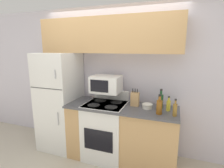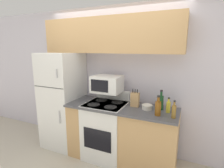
{
  "view_description": "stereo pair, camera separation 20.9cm",
  "coord_description": "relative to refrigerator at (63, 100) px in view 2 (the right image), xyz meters",
  "views": [
    {
      "loc": [
        1.08,
        -2.23,
        1.84
      ],
      "look_at": [
        0.17,
        0.27,
        1.29
      ],
      "focal_mm": 28.0,
      "sensor_mm": 36.0,
      "label": 1
    },
    {
      "loc": [
        1.27,
        -2.16,
        1.84
      ],
      "look_at": [
        0.17,
        0.27,
        1.29
      ],
      "focal_mm": 28.0,
      "sensor_mm": 36.0,
      "label": 2
    }
  ],
  "objects": [
    {
      "name": "ground_plane",
      "position": [
        0.87,
        -0.34,
        -0.88
      ],
      "size": [
        12.0,
        12.0,
        0.0
      ],
      "primitive_type": "plane",
      "color": "beige"
    },
    {
      "name": "wall_back",
      "position": [
        0.87,
        0.38,
        0.4
      ],
      "size": [
        8.0,
        0.05,
        2.55
      ],
      "color": "silver",
      "rests_on": "ground_plane"
    },
    {
      "name": "lower_cabinets",
      "position": [
        1.19,
        -0.04,
        -0.41
      ],
      "size": [
        1.74,
        0.65,
        0.94
      ],
      "color": "tan",
      "rests_on": "ground_plane"
    },
    {
      "name": "refrigerator",
      "position": [
        0.0,
        0.0,
        0.0
      ],
      "size": [
        0.65,
        0.71,
        1.75
      ],
      "color": "white",
      "rests_on": "ground_plane"
    },
    {
      "name": "upper_cabinets",
      "position": [
        0.87,
        0.19,
        1.17
      ],
      "size": [
        2.39,
        0.33,
        0.58
      ],
      "color": "tan",
      "rests_on": "refrigerator"
    },
    {
      "name": "stove",
      "position": [
        0.92,
        -0.05,
        -0.39
      ],
      "size": [
        0.66,
        0.63,
        1.11
      ],
      "color": "white",
      "rests_on": "ground_plane"
    },
    {
      "name": "microwave",
      "position": [
        0.89,
        0.06,
        0.37
      ],
      "size": [
        0.48,
        0.37,
        0.27
      ],
      "color": "white",
      "rests_on": "stove"
    },
    {
      "name": "knife_block",
      "position": [
        1.39,
        0.03,
        0.17
      ],
      "size": [
        0.13,
        0.08,
        0.28
      ],
      "color": "tan",
      "rests_on": "lower_cabinets"
    },
    {
      "name": "bowl",
      "position": [
        1.6,
        -0.02,
        0.1
      ],
      "size": [
        0.16,
        0.16,
        0.07
      ],
      "color": "silver",
      "rests_on": "lower_cabinets"
    },
    {
      "name": "bottle_whiskey",
      "position": [
        1.79,
        -0.2,
        0.17
      ],
      "size": [
        0.08,
        0.08,
        0.28
      ],
      "color": "brown",
      "rests_on": "lower_cabinets"
    },
    {
      "name": "bottle_cooking_spray",
      "position": [
        1.9,
        -0.02,
        0.15
      ],
      "size": [
        0.06,
        0.06,
        0.22
      ],
      "color": "gold",
      "rests_on": "lower_cabinets"
    },
    {
      "name": "bottle_vinegar",
      "position": [
        1.99,
        -0.2,
        0.15
      ],
      "size": [
        0.06,
        0.06,
        0.24
      ],
      "color": "olive",
      "rests_on": "lower_cabinets"
    },
    {
      "name": "bottle_wine_green",
      "position": [
        1.78,
        0.06,
        0.18
      ],
      "size": [
        0.08,
        0.08,
        0.3
      ],
      "color": "#194C23",
      "rests_on": "lower_cabinets"
    }
  ]
}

